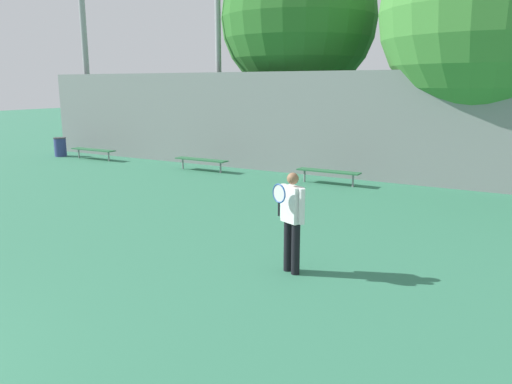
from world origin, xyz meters
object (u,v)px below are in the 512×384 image
bench_by_gate (201,160)px  tree_dark_dense (487,12)px  bench_courtside_far (328,172)px  light_pole_near_left (84,38)px  tennis_player (292,217)px  trash_bin (60,147)px  bench_courtside_near (93,150)px  tree_green_broad (299,19)px

bench_by_gate → tree_dark_dense: (8.66, 2.82, 4.79)m
bench_courtside_far → light_pole_near_left: (-12.70, 2.00, 4.70)m
tennis_player → bench_courtside_far: bearing=131.1°
trash_bin → tennis_player: bearing=-26.3°
trash_bin → bench_courtside_near: bearing=0.4°
light_pole_near_left → tree_dark_dense: light_pole_near_left is taller
bench_courtside_near → light_pole_near_left: 5.61m
bench_by_gate → light_pole_near_left: 9.34m
bench_courtside_near → trash_bin: trash_bin is taller
trash_bin → tree_dark_dense: tree_dark_dense is taller
bench_by_gate → tree_green_broad: bearing=66.1°
bench_by_gate → trash_bin: size_ratio=2.58×
bench_courtside_far → trash_bin: size_ratio=2.48×
bench_courtside_near → tree_green_broad: bearing=29.2°
tennis_player → light_pole_near_left: 18.11m
bench_courtside_far → tree_dark_dense: 6.73m
tennis_player → trash_bin: tennis_player is taller
bench_courtside_far → tree_dark_dense: size_ratio=0.24×
bench_courtside_far → trash_bin: 12.37m
light_pole_near_left → tree_dark_dense: bearing=2.9°
tennis_player → tree_dark_dense: tree_dark_dense is taller
bench_courtside_near → bench_by_gate: 5.50m
bench_courtside_far → light_pole_near_left: bearing=171.0°
bench_courtside_far → tree_dark_dense: bearing=36.7°
bench_by_gate → trash_bin: bearing=-179.9°
tennis_player → trash_bin: 16.37m
tree_green_broad → bench_courtside_far: bearing=-53.2°
tennis_player → tree_green_broad: 13.37m
light_pole_near_left → tree_dark_dense: 16.51m
tennis_player → bench_courtside_near: bearing=173.7°
light_pole_near_left → tree_green_broad: light_pole_near_left is taller
trash_bin → tree_dark_dense: bearing=10.0°
bench_courtside_far → light_pole_near_left: light_pole_near_left is taller
light_pole_near_left → tree_green_broad: 9.88m
light_pole_near_left → tree_green_broad: bearing=12.2°
tennis_player → tree_green_broad: bearing=138.8°
bench_by_gate → trash_bin: (-7.50, -0.01, 0.01)m
bench_by_gate → tree_dark_dense: 10.29m
bench_courtside_near → bench_courtside_far: size_ratio=1.09×
bench_courtside_far → tree_green_broad: bearing=126.8°
tennis_player → trash_bin: size_ratio=2.07×
tree_dark_dense → light_pole_near_left: bearing=-177.1°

